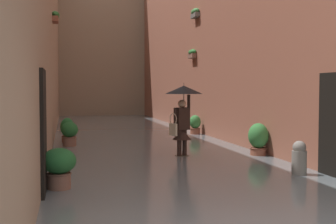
{
  "coord_description": "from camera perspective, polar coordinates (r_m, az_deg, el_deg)",
  "views": [
    {
      "loc": [
        2.45,
        4.46,
        1.86
      ],
      "look_at": [
        -0.22,
        -7.27,
        1.25
      ],
      "focal_mm": 48.18,
      "sensor_mm": 36.0,
      "label": 1
    }
  ],
  "objects": [
    {
      "name": "ground_plane",
      "position": [
        17.76,
        -4.84,
        -3.13
      ],
      "size": [
        65.15,
        65.15,
        0.0
      ],
      "primitive_type": "plane",
      "color": "gray"
    },
    {
      "name": "flood_water",
      "position": [
        17.75,
        -4.84,
        -2.99
      ],
      "size": [
        6.5,
        32.06,
        0.09
      ],
      "primitive_type": "cube",
      "color": "slate",
      "rests_on": "ground_plane"
    },
    {
      "name": "building_facade_right",
      "position": [
        17.78,
        -17.26,
        12.33
      ],
      "size": [
        2.04,
        30.06,
        9.63
      ],
      "color": "gray",
      "rests_on": "ground_plane"
    },
    {
      "name": "building_facade_far",
      "position": [
        31.74,
        -8.44,
        9.72
      ],
      "size": [
        9.3,
        1.8,
        11.3
      ],
      "primitive_type": "cube",
      "color": "gray",
      "rests_on": "ground_plane"
    },
    {
      "name": "person_wading",
      "position": [
        11.93,
        1.89,
        0.72
      ],
      "size": [
        1.0,
        1.0,
        2.03
      ],
      "color": "#4C4233",
      "rests_on": "ground_plane"
    },
    {
      "name": "potted_plant_mid_right",
      "position": [
        14.4,
        -12.34,
        -2.72
      ],
      "size": [
        0.52,
        0.52,
        0.84
      ],
      "color": "brown",
      "rests_on": "ground_plane"
    },
    {
      "name": "potted_plant_near_right",
      "position": [
        8.28,
        -13.63,
        -6.79
      ],
      "size": [
        0.61,
        0.61,
        0.82
      ],
      "color": "brown",
      "rests_on": "ground_plane"
    },
    {
      "name": "potted_plant_far_left",
      "position": [
        12.38,
        11.35,
        -3.41
      ],
      "size": [
        0.54,
        0.54,
        0.95
      ],
      "color": "brown",
      "rests_on": "ground_plane"
    },
    {
      "name": "potted_plant_mid_left",
      "position": [
        17.85,
        3.45,
        -1.66
      ],
      "size": [
        0.45,
        0.45,
        0.84
      ],
      "color": "brown",
      "rests_on": "ground_plane"
    },
    {
      "name": "potted_plant_far_right",
      "position": [
        15.33,
        -12.63,
        -2.29
      ],
      "size": [
        0.45,
        0.45,
        0.91
      ],
      "color": "brown",
      "rests_on": "ground_plane"
    },
    {
      "name": "mooring_bollard",
      "position": [
        9.8,
        16.26,
        -5.83
      ],
      "size": [
        0.31,
        0.31,
        0.79
      ],
      "color": "gray",
      "rests_on": "ground_plane"
    }
  ]
}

